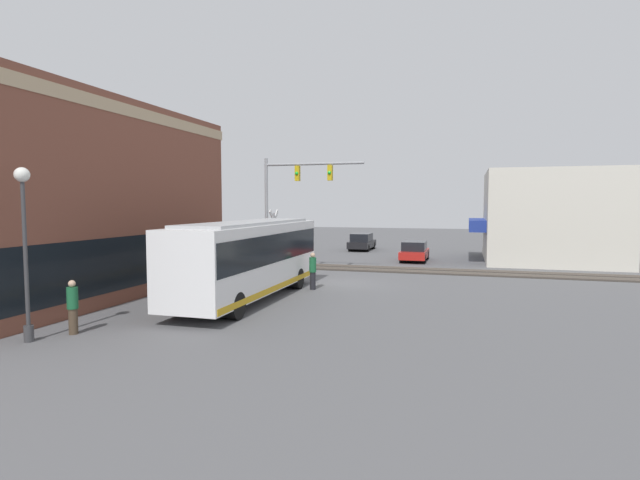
{
  "coord_description": "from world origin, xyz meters",
  "views": [
    {
      "loc": [
        -25.03,
        -6.24,
        4.17
      ],
      "look_at": [
        2.53,
        1.92,
        2.06
      ],
      "focal_mm": 28.0,
      "sensor_mm": 36.0,
      "label": 1
    }
  ],
  "objects_px": {
    "streetlamp": "(25,239)",
    "pedestrian_near_bus": "(313,271)",
    "city_bus": "(249,257)",
    "crossing_signal": "(274,234)",
    "parked_car_black": "(362,242)",
    "pedestrian_by_lamp": "(73,307)",
    "parked_car_red": "(414,252)"
  },
  "relations": [
    {
      "from": "city_bus",
      "to": "parked_car_red",
      "type": "bearing_deg",
      "value": -17.87
    },
    {
      "from": "city_bus",
      "to": "crossing_signal",
      "type": "height_order",
      "value": "crossing_signal"
    },
    {
      "from": "city_bus",
      "to": "crossing_signal",
      "type": "xyz_separation_m",
      "value": [
        8.62,
        2.28,
        0.42
      ]
    },
    {
      "from": "streetlamp",
      "to": "pedestrian_near_bus",
      "type": "height_order",
      "value": "streetlamp"
    },
    {
      "from": "city_bus",
      "to": "parked_car_black",
      "type": "height_order",
      "value": "city_bus"
    },
    {
      "from": "crossing_signal",
      "to": "pedestrian_near_bus",
      "type": "distance_m",
      "value": 6.99
    },
    {
      "from": "parked_car_black",
      "to": "pedestrian_near_bus",
      "type": "height_order",
      "value": "pedestrian_near_bus"
    },
    {
      "from": "parked_car_red",
      "to": "crossing_signal",
      "type": "bearing_deg",
      "value": 136.62
    },
    {
      "from": "streetlamp",
      "to": "parked_car_red",
      "type": "bearing_deg",
      "value": -19.97
    },
    {
      "from": "parked_car_red",
      "to": "parked_car_black",
      "type": "xyz_separation_m",
      "value": [
        7.3,
        5.4,
        0.03
      ]
    },
    {
      "from": "parked_car_red",
      "to": "pedestrian_near_bus",
      "type": "distance_m",
      "value": 14.01
    },
    {
      "from": "crossing_signal",
      "to": "parked_car_black",
      "type": "height_order",
      "value": "crossing_signal"
    },
    {
      "from": "city_bus",
      "to": "streetlamp",
      "type": "height_order",
      "value": "streetlamp"
    },
    {
      "from": "city_bus",
      "to": "crossing_signal",
      "type": "relative_size",
      "value": 2.84
    },
    {
      "from": "city_bus",
      "to": "parked_car_red",
      "type": "distance_m",
      "value": 17.64
    },
    {
      "from": "crossing_signal",
      "to": "pedestrian_near_bus",
      "type": "height_order",
      "value": "crossing_signal"
    },
    {
      "from": "crossing_signal",
      "to": "streetlamp",
      "type": "height_order",
      "value": "streetlamp"
    },
    {
      "from": "city_bus",
      "to": "parked_car_red",
      "type": "height_order",
      "value": "city_bus"
    },
    {
      "from": "streetlamp",
      "to": "pedestrian_near_bus",
      "type": "distance_m",
      "value": 12.66
    },
    {
      "from": "city_bus",
      "to": "streetlamp",
      "type": "relative_size",
      "value": 2.06
    },
    {
      "from": "parked_car_black",
      "to": "pedestrian_near_bus",
      "type": "distance_m",
      "value": 20.95
    },
    {
      "from": "crossing_signal",
      "to": "parked_car_black",
      "type": "relative_size",
      "value": 0.86
    },
    {
      "from": "crossing_signal",
      "to": "parked_car_black",
      "type": "bearing_deg",
      "value": -8.42
    },
    {
      "from": "streetlamp",
      "to": "parked_car_red",
      "type": "distance_m",
      "value": 26.46
    },
    {
      "from": "parked_car_black",
      "to": "pedestrian_by_lamp",
      "type": "distance_m",
      "value": 31.1
    },
    {
      "from": "crossing_signal",
      "to": "pedestrian_by_lamp",
      "type": "xyz_separation_m",
      "value": [
        -15.52,
        0.69,
        -1.41
      ]
    },
    {
      "from": "parked_car_red",
      "to": "pedestrian_by_lamp",
      "type": "xyz_separation_m",
      "value": [
        -23.65,
        8.37,
        0.22
      ]
    },
    {
      "from": "parked_car_black",
      "to": "streetlamp",
      "type": "bearing_deg",
      "value": 173.6
    },
    {
      "from": "pedestrian_near_bus",
      "to": "parked_car_red",
      "type": "bearing_deg",
      "value": -14.5
    },
    {
      "from": "parked_car_red",
      "to": "pedestrian_near_bus",
      "type": "height_order",
      "value": "pedestrian_near_bus"
    },
    {
      "from": "crossing_signal",
      "to": "pedestrian_by_lamp",
      "type": "bearing_deg",
      "value": 177.46
    },
    {
      "from": "parked_car_black",
      "to": "pedestrian_by_lamp",
      "type": "height_order",
      "value": "pedestrian_by_lamp"
    }
  ]
}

